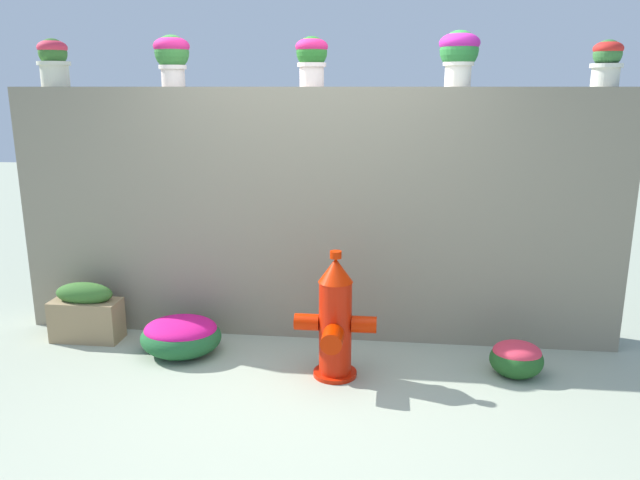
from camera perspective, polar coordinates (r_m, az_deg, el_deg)
ground_plane at (r=4.17m, az=-2.76°, el=-14.65°), size 24.00×24.00×0.00m
stone_wall at (r=4.95m, az=-0.62°, el=2.41°), size 4.82×0.34×2.01m
potted_plant_0 at (r=5.57m, az=-23.58°, el=15.16°), size 0.26×0.26×0.38m
potted_plant_1 at (r=5.10m, az=-13.63°, el=16.44°), size 0.28×0.28×0.39m
potted_plant_2 at (r=4.83m, az=-0.77°, el=16.74°), size 0.25×0.25×0.37m
potted_plant_3 at (r=4.81m, az=12.83°, el=16.70°), size 0.30×0.30×0.40m
potted_plant_4 at (r=5.09m, az=25.17°, el=14.94°), size 0.23×0.23×0.33m
fire_hydrant at (r=4.31m, az=1.42°, el=-7.60°), size 0.58×0.46×0.92m
flower_bush_left at (r=4.88m, az=-12.82°, el=-8.59°), size 0.62×0.56×0.29m
flower_bush_right at (r=4.65m, az=17.84°, el=-10.36°), size 0.38×0.34×0.26m
planter_box at (r=5.33m, az=-20.95°, el=-6.34°), size 0.55×0.24×0.49m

